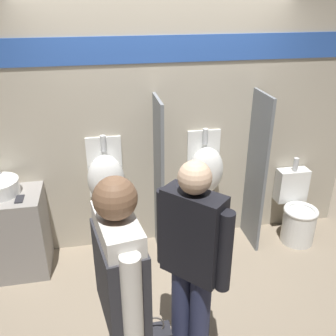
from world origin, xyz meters
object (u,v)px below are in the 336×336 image
object	(u,v)px
cell_phone	(19,199)
urinal_far	(206,170)
toilet	(297,213)
person_with_lanyard	(192,260)
urinal_near_counter	(106,179)
person_in_vest	(122,292)

from	to	relation	value
cell_phone	urinal_far	bearing A→B (deg)	7.26
toilet	person_with_lanyard	size ratio (longest dim) A/B	0.56
urinal_near_counter	person_with_lanyard	xyz separation A→B (m)	(0.51, -1.41, 0.04)
urinal_near_counter	person_in_vest	distance (m)	1.74
cell_phone	toilet	bearing A→B (deg)	1.40
toilet	person_with_lanyard	xyz separation A→B (m)	(-1.53, -1.25, 0.58)
cell_phone	urinal_far	distance (m)	1.82
person_in_vest	person_with_lanyard	world-z (taller)	person_in_vest
toilet	urinal_far	bearing A→B (deg)	171.05
urinal_near_counter	person_in_vest	xyz separation A→B (m)	(0.02, -1.73, 0.14)
urinal_near_counter	person_in_vest	size ratio (longest dim) A/B	0.75
cell_phone	urinal_near_counter	distance (m)	0.82
person_with_lanyard	toilet	bearing A→B (deg)	-94.11
cell_phone	person_with_lanyard	bearing A→B (deg)	-42.30
urinal_near_counter	urinal_far	distance (m)	1.02
person_in_vest	person_with_lanyard	distance (m)	0.60
cell_phone	urinal_near_counter	bearing A→B (deg)	16.38
toilet	person_in_vest	bearing A→B (deg)	-142.20
person_in_vest	toilet	bearing A→B (deg)	-61.62
cell_phone	person_with_lanyard	distance (m)	1.75
urinal_far	toilet	size ratio (longest dim) A/B	1.42
cell_phone	toilet	size ratio (longest dim) A/B	0.16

